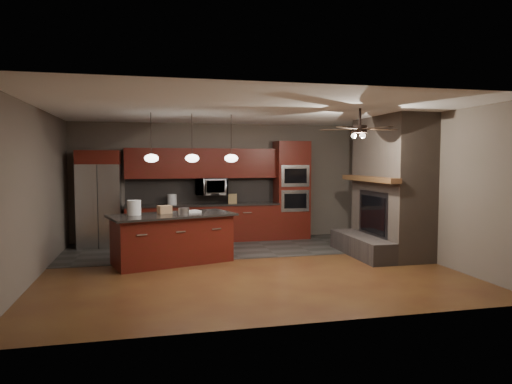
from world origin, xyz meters
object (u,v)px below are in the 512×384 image
object	(u,v)px
paint_can	(184,211)
counter_box	(233,199)
white_bucket	(134,208)
kitchen_island	(173,238)
paint_tray	(190,212)
microwave	(211,187)
cardboard_box	(165,210)
oven_tower	(292,190)
refrigerator	(99,199)
counter_bucket	(172,199)

from	to	relation	value
paint_can	counter_box	world-z (taller)	counter_box
white_bucket	paint_can	xyz separation A→B (m)	(0.89, -0.19, -0.07)
kitchen_island	paint_tray	world-z (taller)	paint_tray
paint_can	counter_box	xyz separation A→B (m)	(1.31, 2.23, 0.03)
paint_can	paint_tray	distance (m)	0.40
microwave	cardboard_box	size ratio (longest dim) A/B	3.07
oven_tower	refrigerator	xyz separation A→B (m)	(-4.48, -0.07, -0.12)
oven_tower	refrigerator	bearing A→B (deg)	-179.06
cardboard_box	refrigerator	bearing A→B (deg)	104.02
refrigerator	paint_can	xyz separation A→B (m)	(1.70, -2.20, -0.08)
microwave	counter_bucket	distance (m)	0.96
oven_tower	cardboard_box	size ratio (longest dim) A/B	9.97
kitchen_island	paint_tray	distance (m)	0.61
paint_tray	cardboard_box	bearing A→B (deg)	167.39
kitchen_island	counter_box	world-z (taller)	counter_box
paint_can	paint_tray	bearing A→B (deg)	68.11
refrigerator	paint_can	distance (m)	2.78
oven_tower	cardboard_box	world-z (taller)	oven_tower
cardboard_box	counter_bucket	bearing A→B (deg)	61.59
kitchen_island	paint_can	world-z (taller)	paint_can
microwave	white_bucket	distance (m)	2.75
white_bucket	counter_box	world-z (taller)	white_bucket
oven_tower	cardboard_box	bearing A→B (deg)	-147.83
microwave	cardboard_box	world-z (taller)	microwave
refrigerator	counter_box	distance (m)	3.01
oven_tower	microwave	size ratio (longest dim) A/B	3.25
oven_tower	refrigerator	world-z (taller)	oven_tower
microwave	kitchen_island	bearing A→B (deg)	-115.29
refrigerator	counter_box	size ratio (longest dim) A/B	9.60
microwave	counter_box	bearing A→B (deg)	-11.36
oven_tower	counter_bucket	distance (m)	2.90
cardboard_box	oven_tower	bearing A→B (deg)	10.48
white_bucket	paint_tray	size ratio (longest dim) A/B	0.74
kitchen_island	paint_can	size ratio (longest dim) A/B	12.42
cardboard_box	kitchen_island	bearing A→B (deg)	-64.00
paint_tray	counter_box	size ratio (longest dim) A/B	1.65
counter_bucket	refrigerator	bearing A→B (deg)	-177.08
kitchen_island	cardboard_box	xyz separation A→B (m)	(-0.14, 0.12, 0.53)
counter_box	oven_tower	bearing A→B (deg)	12.04
white_bucket	cardboard_box	size ratio (longest dim) A/B	1.14
kitchen_island	counter_box	size ratio (longest dim) A/B	11.06
paint_can	kitchen_island	bearing A→B (deg)	136.93
refrigerator	white_bucket	world-z (taller)	refrigerator
oven_tower	paint_can	bearing A→B (deg)	-140.77
refrigerator	paint_tray	distance (m)	2.60
oven_tower	counter_bucket	xyz separation A→B (m)	(-2.89, 0.01, -0.17)
microwave	oven_tower	bearing A→B (deg)	-1.66
oven_tower	cardboard_box	xyz separation A→B (m)	(-3.12, -1.97, -0.20)
kitchen_island	refrigerator	bearing A→B (deg)	110.27
paint_can	cardboard_box	world-z (taller)	cardboard_box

